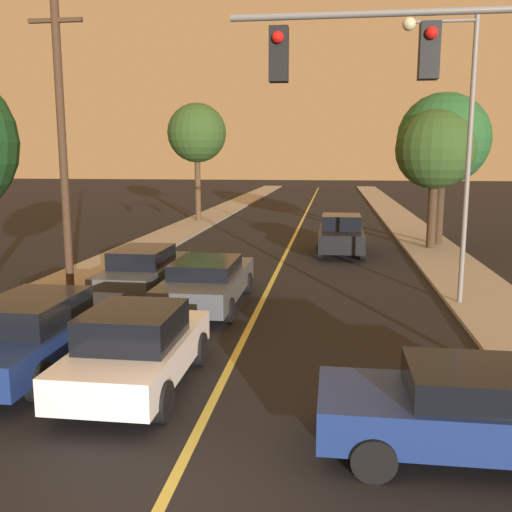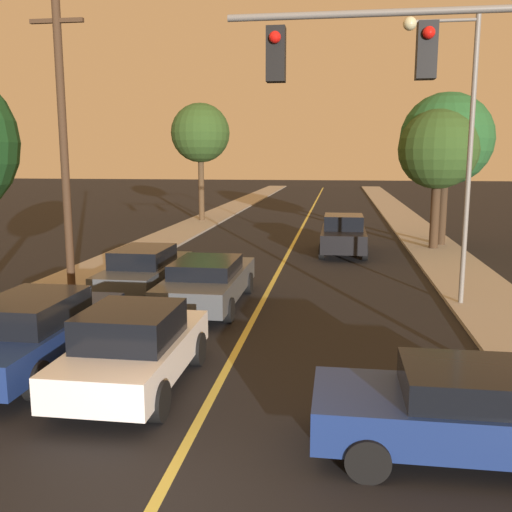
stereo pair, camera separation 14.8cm
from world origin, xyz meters
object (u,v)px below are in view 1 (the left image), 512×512
(tree_left_far, at_px, (197,133))
(car_outer_lane_second, at_px, (144,269))
(car_far_oncoming, at_px, (341,235))
(car_crossing_right, at_px, (461,410))
(car_near_lane_second, at_px, (207,281))
(traffic_signal_mast, at_px, (454,114))
(car_near_lane_front, at_px, (137,348))
(car_outer_lane_front, at_px, (37,330))
(tree_right_near, at_px, (435,150))
(tree_right_far, at_px, (443,140))
(utility_pole_left, at_px, (62,146))
(streetlamp_right, at_px, (454,125))

(tree_left_far, bearing_deg, car_outer_lane_second, -81.54)
(car_far_oncoming, xyz_separation_m, car_crossing_right, (1.47, -17.10, -0.16))
(car_near_lane_second, distance_m, traffic_signal_mast, 8.76)
(car_crossing_right, bearing_deg, tree_left_far, 20.35)
(car_near_lane_front, relative_size, car_crossing_right, 1.04)
(car_near_lane_front, xyz_separation_m, car_outer_lane_front, (-2.33, 0.76, -0.00))
(tree_right_near, height_order, tree_right_far, tree_right_far)
(car_outer_lane_front, xyz_separation_m, traffic_signal_mast, (7.77, -0.25, 4.12))
(car_far_oncoming, bearing_deg, tree_right_near, -158.86)
(car_outer_lane_second, distance_m, utility_pole_left, 4.40)
(car_near_lane_front, xyz_separation_m, car_outer_lane_second, (-2.33, 7.36, -0.04))
(car_crossing_right, height_order, utility_pole_left, utility_pole_left)
(traffic_signal_mast, distance_m, tree_left_far, 28.41)
(tree_right_near, bearing_deg, tree_left_far, 143.22)
(streetlamp_right, relative_size, tree_left_far, 1.04)
(car_near_lane_front, relative_size, tree_right_near, 0.67)
(car_outer_lane_second, distance_m, car_crossing_right, 11.87)
(car_near_lane_front, distance_m, utility_pole_left, 8.75)
(car_near_lane_second, xyz_separation_m, tree_right_near, (7.95, 11.02, 3.78))
(streetlamp_right, xyz_separation_m, tree_right_near, (1.25, 10.08, -0.55))
(car_outer_lane_second, relative_size, car_far_oncoming, 1.10)
(car_near_lane_front, height_order, tree_right_near, tree_right_near)
(car_near_lane_front, xyz_separation_m, tree_right_far, (8.48, 18.18, 4.21))
(car_near_lane_second, xyz_separation_m, car_outer_lane_second, (-2.33, 1.40, 0.01))
(streetlamp_right, height_order, tree_right_far, streetlamp_right)
(utility_pole_left, relative_size, tree_left_far, 1.14)
(car_far_oncoming, height_order, streetlamp_right, streetlamp_right)
(tree_right_near, xyz_separation_m, tree_right_far, (0.53, 1.20, 0.48))
(utility_pole_left, bearing_deg, car_near_lane_second, -7.57)
(car_outer_lane_front, distance_m, tree_left_far, 26.69)
(traffic_signal_mast, bearing_deg, car_crossing_right, -92.39)
(car_far_oncoming, xyz_separation_m, utility_pole_left, (-8.29, -8.86, 3.68))
(utility_pole_left, bearing_deg, tree_left_far, 92.29)
(car_far_oncoming, distance_m, tree_right_far, 6.78)
(car_near_lane_second, bearing_deg, car_outer_lane_second, 149.12)
(traffic_signal_mast, bearing_deg, tree_right_near, 81.34)
(car_outer_lane_second, distance_m, car_far_oncoming, 10.16)
(car_near_lane_front, bearing_deg, traffic_signal_mast, 5.36)
(car_crossing_right, distance_m, utility_pole_left, 13.34)
(utility_pole_left, height_order, tree_right_near, utility_pole_left)
(car_near_lane_front, relative_size, streetlamp_right, 0.53)
(car_near_lane_second, bearing_deg, car_outer_lane_front, -114.16)
(car_outer_lane_second, height_order, traffic_signal_mast, traffic_signal_mast)
(tree_left_far, bearing_deg, streetlamp_right, -59.09)
(tree_left_far, bearing_deg, car_near_lane_front, -78.97)
(car_near_lane_front, distance_m, car_outer_lane_front, 2.46)
(car_near_lane_second, height_order, tree_right_far, tree_right_far)
(tree_right_far, bearing_deg, car_outer_lane_front, -121.83)
(car_crossing_right, relative_size, tree_left_far, 0.53)
(car_near_lane_front, height_order, car_near_lane_second, car_near_lane_front)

